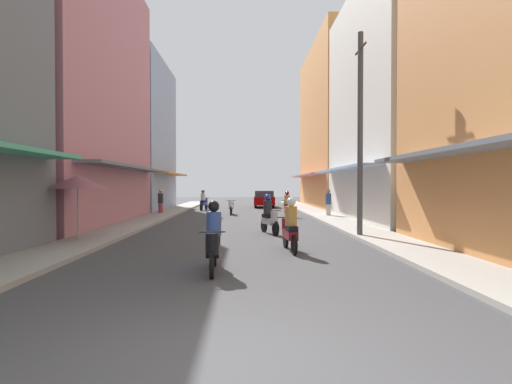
{
  "coord_description": "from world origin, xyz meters",
  "views": [
    {
      "loc": [
        0.22,
        -4.07,
        1.93
      ],
      "look_at": [
        0.78,
        16.77,
        1.57
      ],
      "focal_mm": 27.16,
      "sensor_mm": 36.0,
      "label": 1
    }
  ],
  "objects_px": {
    "motorbike_white": "(231,207)",
    "pedestrian_foreground": "(161,200)",
    "utility_pole": "(360,133)",
    "motorbike_blue": "(204,201)",
    "motorbike_red": "(287,205)",
    "parked_car": "(264,199)",
    "motorbike_maroon": "(290,227)",
    "vendor_umbrella": "(78,182)",
    "pedestrian_crossing": "(328,203)",
    "motorbike_black": "(213,240)",
    "motorbike_silver": "(269,216)"
  },
  "relations": [
    {
      "from": "motorbike_maroon",
      "to": "pedestrian_foreground",
      "type": "relative_size",
      "value": 1.05
    },
    {
      "from": "motorbike_red",
      "to": "vendor_umbrella",
      "type": "bearing_deg",
      "value": -127.26
    },
    {
      "from": "motorbike_white",
      "to": "pedestrian_crossing",
      "type": "relative_size",
      "value": 1.07
    },
    {
      "from": "parked_car",
      "to": "utility_pole",
      "type": "height_order",
      "value": "utility_pole"
    },
    {
      "from": "vendor_umbrella",
      "to": "utility_pole",
      "type": "distance_m",
      "value": 9.99
    },
    {
      "from": "motorbike_silver",
      "to": "motorbike_red",
      "type": "bearing_deg",
      "value": 79.28
    },
    {
      "from": "motorbike_white",
      "to": "pedestrian_foreground",
      "type": "distance_m",
      "value": 4.62
    },
    {
      "from": "motorbike_red",
      "to": "motorbike_white",
      "type": "bearing_deg",
      "value": 154.0
    },
    {
      "from": "motorbike_silver",
      "to": "pedestrian_foreground",
      "type": "relative_size",
      "value": 1.01
    },
    {
      "from": "vendor_umbrella",
      "to": "motorbike_maroon",
      "type": "bearing_deg",
      "value": -14.96
    },
    {
      "from": "motorbike_red",
      "to": "parked_car",
      "type": "distance_m",
      "value": 10.23
    },
    {
      "from": "motorbike_blue",
      "to": "motorbike_white",
      "type": "height_order",
      "value": "motorbike_blue"
    },
    {
      "from": "motorbike_maroon",
      "to": "motorbike_blue",
      "type": "relative_size",
      "value": 1.01
    },
    {
      "from": "pedestrian_foreground",
      "to": "vendor_umbrella",
      "type": "xyz_separation_m",
      "value": [
        -0.06,
        -12.29,
        1.07
      ]
    },
    {
      "from": "motorbike_red",
      "to": "motorbike_blue",
      "type": "height_order",
      "value": "same"
    },
    {
      "from": "motorbike_red",
      "to": "parked_car",
      "type": "relative_size",
      "value": 0.44
    },
    {
      "from": "pedestrian_foreground",
      "to": "utility_pole",
      "type": "height_order",
      "value": "utility_pole"
    },
    {
      "from": "utility_pole",
      "to": "motorbike_blue",
      "type": "bearing_deg",
      "value": 115.07
    },
    {
      "from": "motorbike_blue",
      "to": "motorbike_red",
      "type": "bearing_deg",
      "value": -46.81
    },
    {
      "from": "motorbike_black",
      "to": "pedestrian_crossing",
      "type": "height_order",
      "value": "pedestrian_crossing"
    },
    {
      "from": "motorbike_black",
      "to": "pedestrian_foreground",
      "type": "xyz_separation_m",
      "value": [
        -4.82,
        16.69,
        0.27
      ]
    },
    {
      "from": "motorbike_black",
      "to": "pedestrian_crossing",
      "type": "distance_m",
      "value": 15.7
    },
    {
      "from": "pedestrian_crossing",
      "to": "utility_pole",
      "type": "bearing_deg",
      "value": -95.15
    },
    {
      "from": "motorbike_white",
      "to": "pedestrian_crossing",
      "type": "bearing_deg",
      "value": -20.04
    },
    {
      "from": "motorbike_white",
      "to": "pedestrian_foreground",
      "type": "height_order",
      "value": "pedestrian_foreground"
    },
    {
      "from": "motorbike_black",
      "to": "motorbike_silver",
      "type": "distance_m",
      "value": 6.85
    },
    {
      "from": "pedestrian_foreground",
      "to": "vendor_umbrella",
      "type": "height_order",
      "value": "vendor_umbrella"
    },
    {
      "from": "utility_pole",
      "to": "vendor_umbrella",
      "type": "bearing_deg",
      "value": -174.18
    },
    {
      "from": "motorbike_maroon",
      "to": "pedestrian_foreground",
      "type": "xyz_separation_m",
      "value": [
        -6.83,
        14.13,
        0.27
      ]
    },
    {
      "from": "motorbike_blue",
      "to": "pedestrian_foreground",
      "type": "distance_m",
      "value": 5.11
    },
    {
      "from": "motorbike_red",
      "to": "motorbike_black",
      "type": "height_order",
      "value": "same"
    },
    {
      "from": "motorbike_black",
      "to": "vendor_umbrella",
      "type": "distance_m",
      "value": 6.7
    },
    {
      "from": "motorbike_white",
      "to": "pedestrian_crossing",
      "type": "distance_m",
      "value": 6.36
    },
    {
      "from": "motorbike_maroon",
      "to": "parked_car",
      "type": "bearing_deg",
      "value": 89.13
    },
    {
      "from": "motorbike_red",
      "to": "pedestrian_crossing",
      "type": "distance_m",
      "value": 2.52
    },
    {
      "from": "motorbike_maroon",
      "to": "vendor_umbrella",
      "type": "height_order",
      "value": "vendor_umbrella"
    },
    {
      "from": "parked_car",
      "to": "vendor_umbrella",
      "type": "bearing_deg",
      "value": -109.09
    },
    {
      "from": "motorbike_maroon",
      "to": "motorbike_red",
      "type": "bearing_deg",
      "value": 84.31
    },
    {
      "from": "motorbike_red",
      "to": "pedestrian_crossing",
      "type": "xyz_separation_m",
      "value": [
        2.48,
        -0.47,
        0.14
      ]
    },
    {
      "from": "motorbike_black",
      "to": "pedestrian_crossing",
      "type": "xyz_separation_m",
      "value": [
        5.73,
        14.62,
        0.14
      ]
    },
    {
      "from": "motorbike_white",
      "to": "parked_car",
      "type": "bearing_deg",
      "value": 73.07
    },
    {
      "from": "motorbike_maroon",
      "to": "motorbike_black",
      "type": "relative_size",
      "value": 1.0
    },
    {
      "from": "pedestrian_foreground",
      "to": "utility_pole",
      "type": "relative_size",
      "value": 0.23
    },
    {
      "from": "pedestrian_foreground",
      "to": "motorbike_white",
      "type": "bearing_deg",
      "value": 1.32
    },
    {
      "from": "motorbike_black",
      "to": "motorbike_silver",
      "type": "xyz_separation_m",
      "value": [
        1.66,
        6.65,
        0.0
      ]
    },
    {
      "from": "motorbike_black",
      "to": "utility_pole",
      "type": "distance_m",
      "value": 7.93
    },
    {
      "from": "motorbike_maroon",
      "to": "utility_pole",
      "type": "relative_size",
      "value": 0.24
    },
    {
      "from": "motorbike_red",
      "to": "pedestrian_foreground",
      "type": "relative_size",
      "value": 1.05
    },
    {
      "from": "motorbike_red",
      "to": "utility_pole",
      "type": "xyz_separation_m",
      "value": [
        1.64,
        -9.7,
        3.12
      ]
    },
    {
      "from": "pedestrian_crossing",
      "to": "motorbike_silver",
      "type": "bearing_deg",
      "value": -117.07
    }
  ]
}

